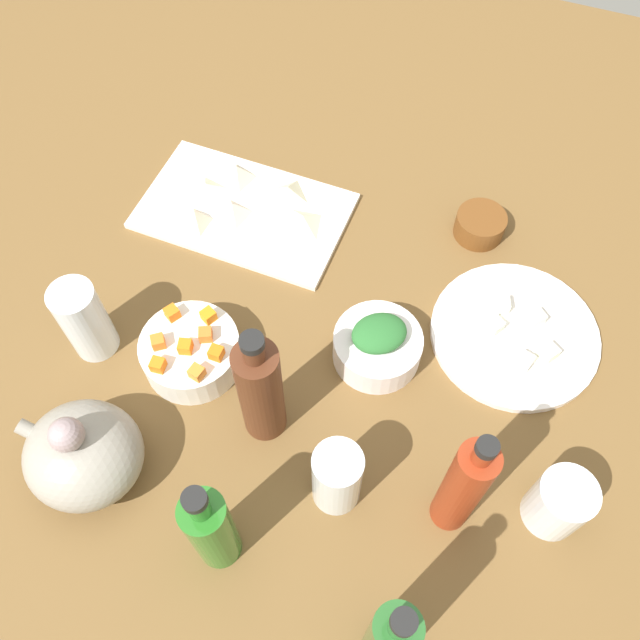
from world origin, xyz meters
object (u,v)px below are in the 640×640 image
bottle_1 (463,487)px  bottle_2 (211,529)px  drinking_glass_1 (559,503)px  cutting_board (244,211)px  teapot (83,454)px  bowl_greens (376,349)px  bowl_small_side (480,225)px  drinking_glass_2 (84,320)px  drinking_glass_0 (337,477)px  bowl_carrots (191,352)px  bottle_0 (390,639)px  bottle_3 (260,390)px  plate_tofu (514,334)px

bottle_1 → bottle_2: (25.99, 14.45, -1.87)cm
drinking_glass_1 → cutting_board: bearing=-29.2°
drinking_glass_1 → teapot: bearing=14.9°
bowl_greens → bowl_small_side: bowl_greens is taller
bottle_1 → drinking_glass_2: 56.20cm
drinking_glass_0 → drinking_glass_2: 41.97cm
drinking_glass_1 → drinking_glass_0: bearing=14.8°
bowl_carrots → bottle_0: bottle_0 is taller
teapot → bottle_1: (-46.26, -11.05, 5.41)cm
cutting_board → bottle_3: 39.19cm
teapot → bottle_3: size_ratio=0.72×
bottle_0 → cutting_board: bearing=-52.5°
bottle_3 → drinking_glass_0: bearing=154.8°
bottle_3 → bowl_greens: bearing=-126.8°
bottle_0 → drinking_glass_1: bottle_0 is taller
plate_tofu → drinking_glass_1: 26.86cm
cutting_board → drinking_glass_2: 33.05cm
bowl_small_side → teapot: teapot is taller
teapot → bowl_small_side: bearing=-124.0°
drinking_glass_2 → bottle_1: bearing=173.9°
plate_tofu → drinking_glass_1: bearing=112.0°
cutting_board → drinking_glass_0: (-30.74, 39.33, 5.55)cm
drinking_glass_0 → drinking_glass_1: 27.92cm
bowl_carrots → bottle_2: 28.02cm
cutting_board → bottle_2: 55.40cm
plate_tofu → drinking_glass_2: bearing=21.7°
plate_tofu → bottle_2: bottle_2 is taller
bowl_greens → teapot: 42.23cm
drinking_glass_1 → drinking_glass_2: (68.04, -1.45, 2.09)cm
cutting_board → plate_tofu: 48.35cm
bowl_carrots → bowl_greens: bearing=-158.2°
bottle_2 → drinking_glass_2: 36.14cm
bowl_small_side → drinking_glass_2: bearing=40.0°
plate_tofu → bottle_2: (28.34, 43.56, 8.52)cm
bottle_2 → drinking_glass_2: (29.74, -20.41, -2.32)cm
drinking_glass_0 → bottle_1: bearing=-169.9°
bowl_carrots → bottle_3: bottle_3 is taller
plate_tofu → bowl_small_side: size_ratio=3.10×
bowl_small_side → drinking_glass_0: size_ratio=0.67×
bottle_1 → bottle_2: size_ratio=1.14×
bottle_1 → bottle_0: bearing=80.3°
bowl_greens → drinking_glass_0: 21.28cm
bottle_2 → drinking_glass_1: bearing=-153.7°
bowl_carrots → bottle_3: bearing=159.7°
bowl_greens → bottle_2: size_ratio=0.59×
drinking_glass_0 → bowl_greens: bearing=-86.1°
bowl_greens → bowl_carrots: (24.83, 9.95, 0.12)cm
bowl_greens → bottle_0: size_ratio=0.51×
bottle_1 → drinking_glass_0: 15.68cm
bowl_small_side → drinking_glass_0: drinking_glass_0 is taller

